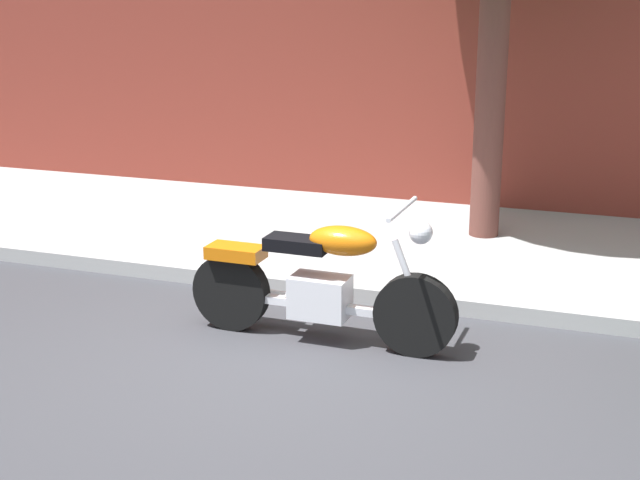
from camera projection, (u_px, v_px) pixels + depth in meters
The scene contains 3 objects.
ground_plane at pixel (279, 360), 6.62m from camera, with size 60.00×60.00×0.00m, color #38383D.
sidewalk at pixel (388, 244), 9.27m from camera, with size 18.90×3.28×0.14m, color #A2A2A2.
motorcycle at pixel (320, 285), 6.85m from camera, with size 2.11×0.70×1.12m.
Camera 1 is at (2.34, -5.66, 2.67)m, focal length 51.07 mm.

